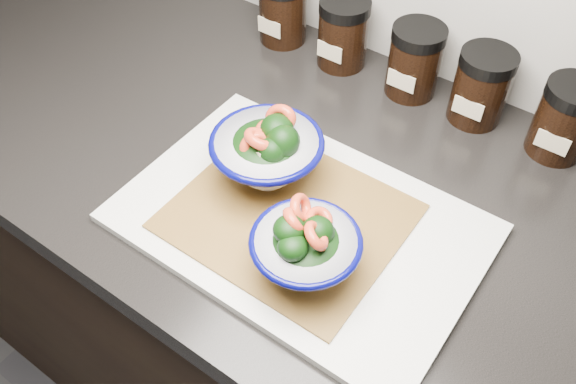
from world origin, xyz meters
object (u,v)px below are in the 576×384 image
Objects in this scene: cutting_board at (300,223)px; spice_jar_c at (415,61)px; spice_jar_d at (481,87)px; bowl_right at (305,248)px; spice_jar_a at (283,9)px; bowl_left at (268,152)px; spice_jar_e at (565,119)px; spice_jar_b at (343,33)px.

cutting_board is 0.33m from spice_jar_c.
cutting_board is 0.34m from spice_jar_d.
bowl_right reaches higher than spice_jar_a.
bowl_left is at bearing -119.70° from spice_jar_d.
spice_jar_c is 1.00× the size of spice_jar_e.
bowl_left is 0.35m from spice_jar_a.
spice_jar_b is 1.00× the size of spice_jar_e.
spice_jar_b is 1.00× the size of spice_jar_c.
cutting_board is 0.42m from spice_jar_a.
spice_jar_b is 0.13m from spice_jar_c.
bowl_right is 1.14× the size of spice_jar_d.
spice_jar_b is at bearing 180.00° from spice_jar_c.
spice_jar_c is at bearing 78.60° from bowl_left.
bowl_right is 0.39m from spice_jar_c.
bowl_left is 1.32× the size of spice_jar_d.
bowl_left is 1.15× the size of bowl_right.
spice_jar_c and spice_jar_e have the same top height.
bowl_right is at bearing -51.28° from spice_jar_a.
spice_jar_d is (0.24, 0.00, 0.00)m from spice_jar_b.
bowl_right reaches higher than spice_jar_c.
spice_jar_b is (0.12, 0.00, 0.00)m from spice_jar_a.
spice_jar_e is at bearing 0.00° from spice_jar_c.
spice_jar_d is at bearing 0.00° from spice_jar_a.
spice_jar_c is 0.11m from spice_jar_d.
spice_jar_c is (-0.06, 0.39, -0.00)m from bowl_right.
bowl_left is 0.30m from spice_jar_b.
spice_jar_b reaches higher than cutting_board.
bowl_right is 0.50m from spice_jar_a.
spice_jar_a is at bearing 122.70° from bowl_left.
spice_jar_a is at bearing 180.00° from spice_jar_e.
spice_jar_e is at bearing 66.81° from bowl_right.
bowl_right is 0.42m from spice_jar_e.
spice_jar_a is 0.25m from spice_jar_c.
spice_jar_a and spice_jar_c have the same top height.
bowl_left reaches higher than cutting_board.
bowl_left is 1.32× the size of spice_jar_a.
cutting_board is at bearing 128.33° from bowl_right.
spice_jar_e is (0.29, 0.29, -0.01)m from bowl_left.
bowl_left is at bearing 155.45° from cutting_board.
spice_jar_e is at bearing 0.00° from spice_jar_d.
bowl_right is 0.43m from spice_jar_b.
bowl_right reaches higher than spice_jar_e.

